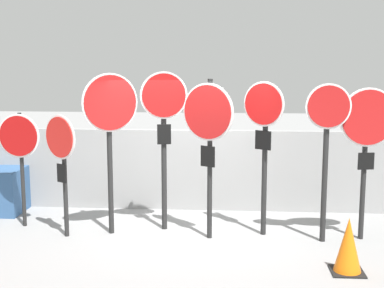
{
  "coord_description": "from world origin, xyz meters",
  "views": [
    {
      "loc": [
        0.64,
        -8.41,
        2.82
      ],
      "look_at": [
        0.03,
        0.0,
        1.48
      ],
      "focal_mm": 50.0,
      "sensor_mm": 36.0,
      "label": 1
    }
  ],
  "objects_px": {
    "stop_sign_0": "(19,145)",
    "stop_sign_1": "(61,151)",
    "stop_sign_3": "(164,122)",
    "traffic_cone_0": "(348,246)",
    "stop_sign_2": "(110,120)",
    "stop_sign_6": "(327,134)",
    "stop_sign_7": "(367,133)",
    "stop_sign_4": "(208,128)",
    "stop_sign_5": "(264,130)"
  },
  "relations": [
    {
      "from": "stop_sign_5",
      "to": "stop_sign_2",
      "type": "bearing_deg",
      "value": -144.95
    },
    {
      "from": "stop_sign_0",
      "to": "stop_sign_1",
      "type": "bearing_deg",
      "value": -21.94
    },
    {
      "from": "stop_sign_1",
      "to": "stop_sign_2",
      "type": "relative_size",
      "value": 0.75
    },
    {
      "from": "stop_sign_4",
      "to": "stop_sign_5",
      "type": "distance_m",
      "value": 0.9
    },
    {
      "from": "stop_sign_0",
      "to": "traffic_cone_0",
      "type": "distance_m",
      "value": 5.44
    },
    {
      "from": "stop_sign_0",
      "to": "stop_sign_5",
      "type": "bearing_deg",
      "value": 4.39
    },
    {
      "from": "stop_sign_0",
      "to": "stop_sign_3",
      "type": "bearing_deg",
      "value": 6.79
    },
    {
      "from": "stop_sign_5",
      "to": "traffic_cone_0",
      "type": "height_order",
      "value": "stop_sign_5"
    },
    {
      "from": "stop_sign_0",
      "to": "stop_sign_3",
      "type": "distance_m",
      "value": 2.46
    },
    {
      "from": "stop_sign_1",
      "to": "stop_sign_7",
      "type": "height_order",
      "value": "stop_sign_7"
    },
    {
      "from": "stop_sign_3",
      "to": "stop_sign_4",
      "type": "bearing_deg",
      "value": -40.15
    },
    {
      "from": "stop_sign_1",
      "to": "traffic_cone_0",
      "type": "relative_size",
      "value": 2.62
    },
    {
      "from": "stop_sign_1",
      "to": "stop_sign_2",
      "type": "bearing_deg",
      "value": 49.74
    },
    {
      "from": "stop_sign_1",
      "to": "stop_sign_2",
      "type": "distance_m",
      "value": 0.9
    },
    {
      "from": "stop_sign_3",
      "to": "stop_sign_6",
      "type": "bearing_deg",
      "value": -21.36
    },
    {
      "from": "stop_sign_3",
      "to": "stop_sign_7",
      "type": "relative_size",
      "value": 1.1
    },
    {
      "from": "stop_sign_1",
      "to": "stop_sign_7",
      "type": "bearing_deg",
      "value": 36.63
    },
    {
      "from": "stop_sign_2",
      "to": "stop_sign_7",
      "type": "xyz_separation_m",
      "value": [
        4.0,
        -0.01,
        -0.17
      ]
    },
    {
      "from": "stop_sign_0",
      "to": "stop_sign_6",
      "type": "distance_m",
      "value": 4.99
    },
    {
      "from": "stop_sign_4",
      "to": "stop_sign_7",
      "type": "relative_size",
      "value": 1.05
    },
    {
      "from": "stop_sign_0",
      "to": "stop_sign_2",
      "type": "distance_m",
      "value": 1.69
    },
    {
      "from": "stop_sign_3",
      "to": "stop_sign_0",
      "type": "bearing_deg",
      "value": 168.68
    },
    {
      "from": "stop_sign_3",
      "to": "stop_sign_5",
      "type": "relative_size",
      "value": 1.06
    },
    {
      "from": "stop_sign_1",
      "to": "stop_sign_6",
      "type": "bearing_deg",
      "value": 34.9
    },
    {
      "from": "stop_sign_4",
      "to": "stop_sign_5",
      "type": "xyz_separation_m",
      "value": [
        0.87,
        0.24,
        -0.05
      ]
    },
    {
      "from": "stop_sign_3",
      "to": "traffic_cone_0",
      "type": "distance_m",
      "value": 3.44
    },
    {
      "from": "stop_sign_0",
      "to": "stop_sign_2",
      "type": "relative_size",
      "value": 0.74
    },
    {
      "from": "stop_sign_2",
      "to": "stop_sign_4",
      "type": "xyz_separation_m",
      "value": [
        1.56,
        -0.13,
        -0.1
      ]
    },
    {
      "from": "stop_sign_4",
      "to": "stop_sign_7",
      "type": "distance_m",
      "value": 2.44
    },
    {
      "from": "stop_sign_0",
      "to": "stop_sign_5",
      "type": "relative_size",
      "value": 0.78
    },
    {
      "from": "stop_sign_6",
      "to": "stop_sign_5",
      "type": "bearing_deg",
      "value": 160.97
    },
    {
      "from": "stop_sign_1",
      "to": "stop_sign_6",
      "type": "height_order",
      "value": "stop_sign_6"
    },
    {
      "from": "stop_sign_7",
      "to": "stop_sign_0",
      "type": "bearing_deg",
      "value": 168.09
    },
    {
      "from": "stop_sign_3",
      "to": "stop_sign_7",
      "type": "height_order",
      "value": "stop_sign_3"
    },
    {
      "from": "stop_sign_7",
      "to": "stop_sign_6",
      "type": "bearing_deg",
      "value": -175.79
    },
    {
      "from": "stop_sign_2",
      "to": "stop_sign_4",
      "type": "bearing_deg",
      "value": -38.52
    },
    {
      "from": "stop_sign_2",
      "to": "stop_sign_3",
      "type": "distance_m",
      "value": 0.87
    },
    {
      "from": "stop_sign_0",
      "to": "stop_sign_7",
      "type": "xyz_separation_m",
      "value": [
        5.6,
        -0.27,
        0.29
      ]
    },
    {
      "from": "stop_sign_5",
      "to": "stop_sign_7",
      "type": "height_order",
      "value": "stop_sign_5"
    },
    {
      "from": "traffic_cone_0",
      "to": "stop_sign_7",
      "type": "bearing_deg",
      "value": 69.18
    },
    {
      "from": "stop_sign_4",
      "to": "stop_sign_6",
      "type": "height_order",
      "value": "stop_sign_4"
    },
    {
      "from": "stop_sign_1",
      "to": "traffic_cone_0",
      "type": "height_order",
      "value": "stop_sign_1"
    },
    {
      "from": "stop_sign_3",
      "to": "stop_sign_4",
      "type": "distance_m",
      "value": 0.84
    },
    {
      "from": "stop_sign_2",
      "to": "traffic_cone_0",
      "type": "relative_size",
      "value": 3.47
    },
    {
      "from": "stop_sign_4",
      "to": "stop_sign_7",
      "type": "xyz_separation_m",
      "value": [
        2.44,
        0.12,
        -0.08
      ]
    },
    {
      "from": "stop_sign_5",
      "to": "traffic_cone_0",
      "type": "relative_size",
      "value": 3.3
    },
    {
      "from": "stop_sign_6",
      "to": "traffic_cone_0",
      "type": "distance_m",
      "value": 1.79
    },
    {
      "from": "stop_sign_6",
      "to": "stop_sign_4",
      "type": "bearing_deg",
      "value": 176.36
    },
    {
      "from": "stop_sign_3",
      "to": "traffic_cone_0",
      "type": "height_order",
      "value": "stop_sign_3"
    },
    {
      "from": "stop_sign_1",
      "to": "stop_sign_3",
      "type": "distance_m",
      "value": 1.69
    }
  ]
}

